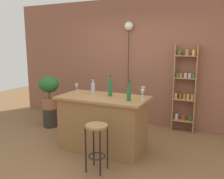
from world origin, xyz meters
name	(u,v)px	position (x,y,z in m)	size (l,w,h in m)	color
ground	(95,156)	(0.00, 0.00, 0.00)	(12.00, 12.00, 0.00)	brown
back_wall	(136,62)	(0.00, 1.95, 1.40)	(6.40, 0.10, 2.80)	#8C5642
kitchen_counter	(103,123)	(0.00, 0.30, 0.47)	(1.50, 0.78, 0.93)	olive
bar_stool	(97,137)	(0.25, -0.40, 0.50)	(0.32, 0.32, 0.69)	black
spice_shelf	(185,88)	(1.12, 1.79, 0.92)	(0.45, 0.18, 1.79)	#A87F51
plant_stool	(50,117)	(-1.59, 0.84, 0.21)	(0.31, 0.31, 0.41)	#2D2823
potted_plant	(49,89)	(-1.59, 0.84, 0.84)	(0.44, 0.40, 0.72)	#935B3D
bottle_olive_oil	(93,88)	(-0.27, 0.44, 1.03)	(0.07, 0.07, 0.28)	#B2B2B7
bottle_wine_red	(129,93)	(0.49, 0.21, 1.05)	(0.07, 0.07, 0.32)	#236638
bottle_spirits_clear	(110,88)	(0.09, 0.38, 1.06)	(0.07, 0.07, 0.35)	#236638
wine_glass_left	(77,86)	(-0.58, 0.40, 1.05)	(0.07, 0.07, 0.16)	silver
wine_glass_center	(143,90)	(0.60, 0.59, 1.05)	(0.07, 0.07, 0.16)	silver
wine_glass_right	(142,93)	(0.67, 0.34, 1.05)	(0.07, 0.07, 0.16)	silver
pendant_globe_light	(129,28)	(-0.14, 1.84, 2.14)	(0.19, 0.19, 2.28)	black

